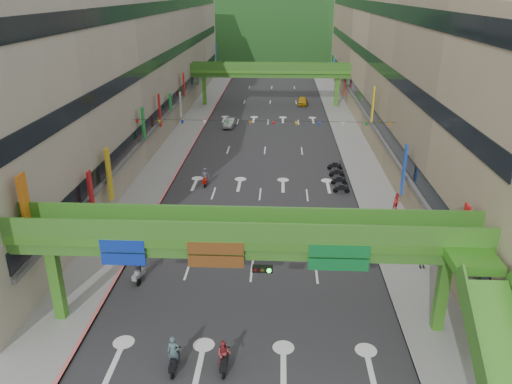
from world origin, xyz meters
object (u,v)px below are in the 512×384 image
at_px(scooter_rider_mid, 224,356).
at_px(car_silver, 230,123).
at_px(car_yellow, 302,101).
at_px(overpass_near, 262,252).
at_px(scooter_rider_near, 174,356).
at_px(pedestrian_red, 397,203).

distance_m(scooter_rider_mid, car_silver, 48.97).
bearing_deg(scooter_rider_mid, car_yellow, 84.35).
xyz_separation_m(overpass_near, car_silver, (-6.28, 45.47, -4.58)).
height_order(scooter_rider_near, pedestrian_red, scooter_rider_near).
distance_m(car_yellow, pedestrian_red, 44.07).
distance_m(car_silver, car_yellow, 18.79).
distance_m(overpass_near, car_yellow, 61.15).
relative_size(scooter_rider_near, scooter_rider_mid, 1.12).
relative_size(scooter_rider_near, pedestrian_red, 1.31).
distance_m(scooter_rider_near, car_yellow, 64.85).
distance_m(overpass_near, car_silver, 46.13).
bearing_deg(overpass_near, scooter_rider_mid, -118.39).
bearing_deg(pedestrian_red, overpass_near, -153.57).
distance_m(scooter_rider_near, scooter_rider_mid, 2.56).
xyz_separation_m(scooter_rider_mid, car_yellow, (6.35, 64.11, -0.25)).
bearing_deg(pedestrian_red, car_silver, 91.44).
height_order(overpass_near, car_yellow, overpass_near).
height_order(car_silver, pedestrian_red, pedestrian_red).
relative_size(overpass_near, scooter_rider_mid, 15.27).
bearing_deg(scooter_rider_mid, overpass_near, 61.61).
bearing_deg(overpass_near, car_yellow, 85.71).
relative_size(overpass_near, car_silver, 7.34).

